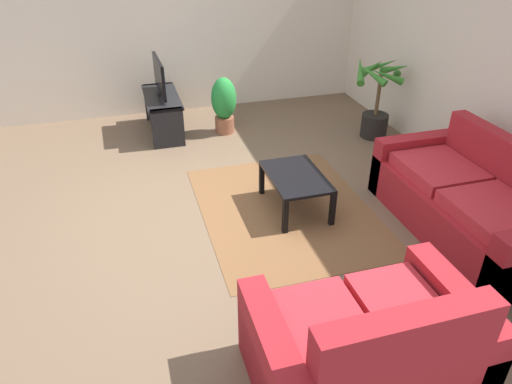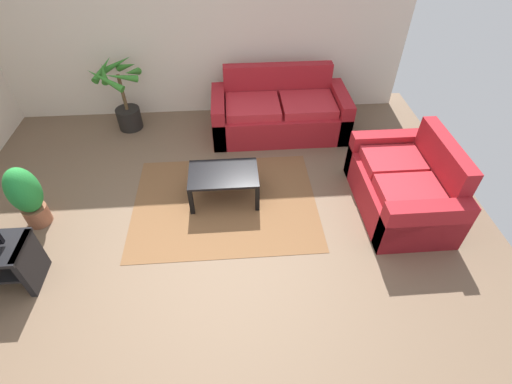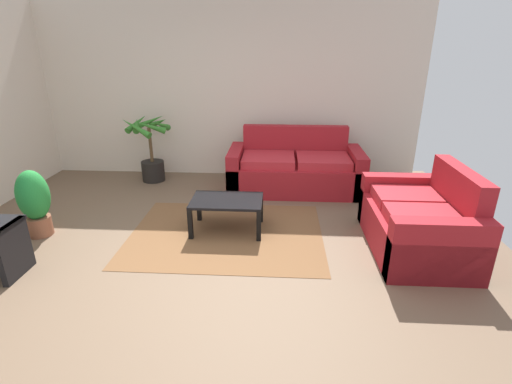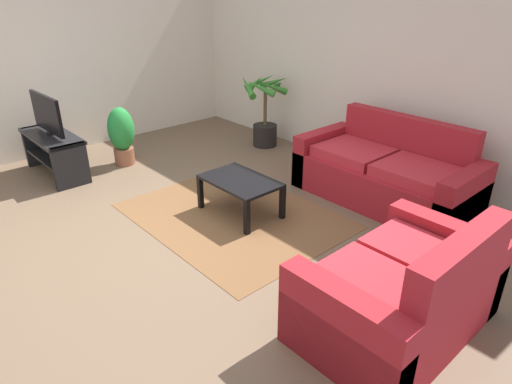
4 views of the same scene
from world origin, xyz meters
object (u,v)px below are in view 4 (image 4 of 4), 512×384
at_px(couch_main, 386,175).
at_px(potted_palm, 264,114).
at_px(couch_loveseat, 401,294).
at_px(coffee_table, 240,184).
at_px(tv_stand, 54,149).
at_px(tv, 47,114).
at_px(potted_plant_small, 122,134).

xyz_separation_m(couch_main, potted_palm, (-2.26, 0.26, 0.18)).
height_order(couch_loveseat, coffee_table, couch_loveseat).
distance_m(couch_loveseat, coffee_table, 2.09).
relative_size(couch_main, coffee_table, 2.39).
height_order(couch_loveseat, tv_stand, couch_loveseat).
bearing_deg(tv, tv_stand, -88.22).
distance_m(coffee_table, potted_palm, 2.20).
relative_size(couch_loveseat, potted_palm, 1.35).
bearing_deg(tv_stand, tv, 91.78).
bearing_deg(potted_palm, couch_main, -6.62).
relative_size(couch_loveseat, coffee_table, 1.74).
bearing_deg(couch_loveseat, potted_palm, 150.62).
bearing_deg(coffee_table, tv_stand, -156.01).
bearing_deg(couch_loveseat, couch_main, 125.98).
relative_size(tv, coffee_table, 0.99).
bearing_deg(potted_palm, tv_stand, -109.15).
bearing_deg(tv, potted_plant_small, 73.30).
height_order(tv_stand, potted_plant_small, potted_plant_small).
height_order(couch_loveseat, potted_plant_small, couch_loveseat).
relative_size(tv_stand, potted_plant_small, 1.42).
xyz_separation_m(tv_stand, potted_palm, (0.94, 2.72, 0.14)).
bearing_deg(coffee_table, potted_plant_small, -173.34).
relative_size(tv_stand, coffee_table, 1.35).
bearing_deg(potted_palm, coffee_table, -49.48).
distance_m(coffee_table, potted_plant_small, 2.14).
height_order(tv, coffee_table, tv).
bearing_deg(coffee_table, potted_palm, 130.52).
height_order(potted_palm, potted_plant_small, potted_palm).
xyz_separation_m(couch_main, potted_plant_small, (-2.96, -1.65, 0.12)).
distance_m(couch_main, couch_loveseat, 2.11).
bearing_deg(tv, couch_loveseat, 9.59).
xyz_separation_m(potted_palm, potted_plant_small, (-0.70, -1.91, -0.07)).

